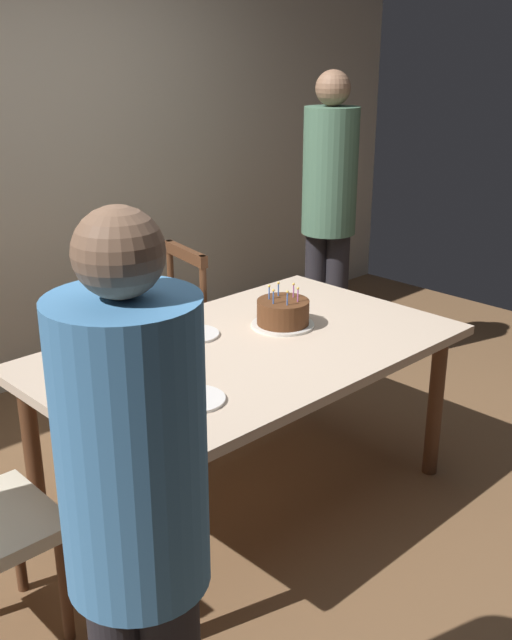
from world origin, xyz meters
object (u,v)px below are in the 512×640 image
Objects in this scene: dining_table at (247,363)px; person_celebrant at (137,525)px; plate_near_celebrant at (194,399)px; plate_far_side at (194,334)px; chair_spindle_back at (160,344)px; person_guest at (329,206)px; birthday_cake at (283,314)px.

dining_table is 1.08× the size of person_celebrant.
plate_far_side is at bearing 50.58° from plate_near_celebrant.
chair_spindle_back reaches higher than dining_table.
plate_near_celebrant is 0.12× the size of person_guest.
chair_spindle_back is 0.53× the size of person_guest.
plate_near_celebrant is 1.31m from chair_spindle_back.
birthday_cake is 1.77m from person_celebrant.
birthday_cake reaches higher than plate_near_celebrant.
birthday_cake is 0.16× the size of person_guest.
dining_table is at bearing 26.46° from plate_near_celebrant.
plate_far_side is at bearing 152.68° from birthday_cake.
birthday_cake reaches higher than plate_far_side.
person_celebrant reaches higher than plate_near_celebrant.
plate_near_celebrant reaches higher than dining_table.
chair_spindle_back is 1.33m from person_guest.
birthday_cake is 0.41m from plate_far_side.
chair_spindle_back is at bearing 96.92° from birthday_cake.
chair_spindle_back reaches higher than birthday_cake.
plate_near_celebrant is at bearing -129.42° from plate_far_side.
person_guest reaches higher than chair_spindle_back.
plate_near_celebrant is (-0.76, -0.30, -0.05)m from birthday_cake.
person_guest is (1.19, -0.12, 0.57)m from chair_spindle_back.
birthday_cake is at bearing -83.08° from chair_spindle_back.
person_guest is at bearing 32.68° from person_celebrant.
chair_spindle_back is at bearing 58.85° from plate_near_celebrant.
birthday_cake is 1.27× the size of plate_near_celebrant.
person_guest is at bearing 31.82° from birthday_cake.
plate_near_celebrant is 1.00× the size of plate_far_side.
dining_table is at bearing -151.71° from person_guest.
person_guest reaches higher than birthday_cake.
person_celebrant is (-1.20, -0.91, 0.26)m from dining_table.
plate_near_celebrant is 0.63m from plate_far_side.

